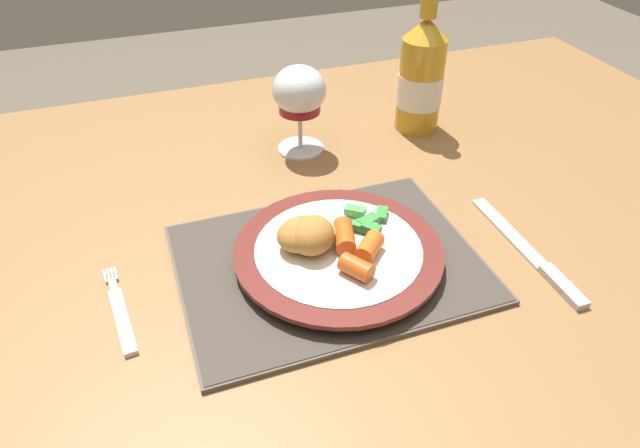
{
  "coord_description": "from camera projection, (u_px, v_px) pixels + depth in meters",
  "views": [
    {
      "loc": [
        -0.23,
        -0.59,
        1.19
      ],
      "look_at": [
        -0.05,
        -0.09,
        0.78
      ],
      "focal_mm": 32.0,
      "sensor_mm": 36.0,
      "label": 1
    }
  ],
  "objects": [
    {
      "name": "table_knife",
      "position": [
        534.0,
        258.0,
        0.68
      ],
      "size": [
        0.02,
        0.22,
        0.01
      ],
      "color": "silver",
      "rests_on": "dining_table"
    },
    {
      "name": "glazed_carrots",
      "position": [
        356.0,
        248.0,
        0.64
      ],
      "size": [
        0.07,
        0.1,
        0.02
      ],
      "color": "#CC5119",
      "rests_on": "dinner_plate"
    },
    {
      "name": "breaded_croquettes",
      "position": [
        307.0,
        235.0,
        0.65
      ],
      "size": [
        0.08,
        0.08,
        0.04
      ],
      "color": "#A87033",
      "rests_on": "dinner_plate"
    },
    {
      "name": "wine_glass",
      "position": [
        302.0,
        94.0,
        0.84
      ],
      "size": [
        0.08,
        0.08,
        0.14
      ],
      "color": "silver",
      "rests_on": "dining_table"
    },
    {
      "name": "green_beans_pile",
      "position": [
        364.0,
        224.0,
        0.69
      ],
      "size": [
        0.1,
        0.08,
        0.02
      ],
      "color": "#338438",
      "rests_on": "dinner_plate"
    },
    {
      "name": "bottle",
      "position": [
        421.0,
        76.0,
        0.9
      ],
      "size": [
        0.07,
        0.07,
        0.24
      ],
      "color": "gold",
      "rests_on": "dining_table"
    },
    {
      "name": "dinner_plate",
      "position": [
        338.0,
        254.0,
        0.67
      ],
      "size": [
        0.24,
        0.24,
        0.02
      ],
      "color": "white",
      "rests_on": "placemat"
    },
    {
      "name": "fork",
      "position": [
        121.0,
        314.0,
        0.61
      ],
      "size": [
        0.03,
        0.14,
        0.01
      ],
      "color": "silver",
      "rests_on": "dining_table"
    },
    {
      "name": "placemat",
      "position": [
        328.0,
        263.0,
        0.67
      ],
      "size": [
        0.35,
        0.26,
        0.01
      ],
      "color": "brown",
      "rests_on": "dining_table"
    },
    {
      "name": "dining_table",
      "position": [
        334.0,
        251.0,
        0.83
      ],
      "size": [
        1.4,
        0.89,
        0.74
      ],
      "color": "olive",
      "rests_on": "ground"
    }
  ]
}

